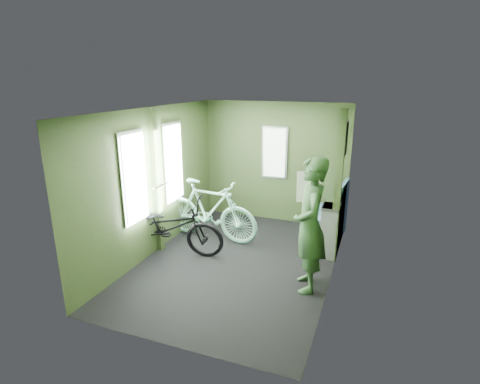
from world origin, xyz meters
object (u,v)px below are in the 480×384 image
(bicycle_black, at_px, (170,254))
(bench_seat, at_px, (328,222))
(passenger, at_px, (310,225))
(waste_box, at_px, (329,231))
(bicycle_mint, at_px, (210,239))

(bicycle_black, bearing_deg, bench_seat, -63.34)
(passenger, height_order, bench_seat, passenger)
(bicycle_black, distance_m, passenger, 2.43)
(passenger, distance_m, waste_box, 1.17)
(passenger, relative_size, bench_seat, 1.79)
(bench_seat, bearing_deg, bicycle_black, -140.50)
(bicycle_mint, distance_m, waste_box, 2.07)
(bicycle_black, distance_m, bench_seat, 2.77)
(bicycle_black, bearing_deg, bicycle_mint, -33.03)
(passenger, xyz_separation_m, waste_box, (0.14, 1.06, -0.48))
(waste_box, distance_m, bench_seat, 0.75)
(bicycle_mint, bearing_deg, passenger, -112.29)
(passenger, bearing_deg, waste_box, 155.27)
(bicycle_black, xyz_separation_m, bench_seat, (2.27, 1.56, 0.30))
(bench_seat, bearing_deg, bicycle_mint, -152.18)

